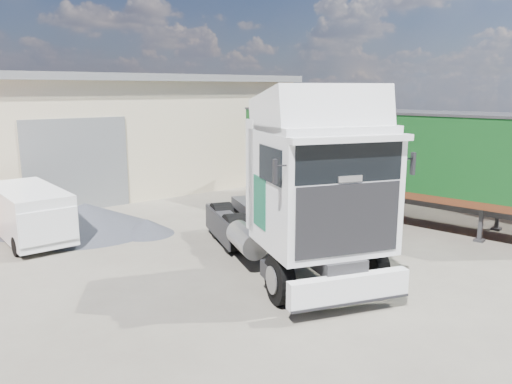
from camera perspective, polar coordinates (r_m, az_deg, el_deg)
ground at (r=13.11m, az=3.10°, el=-9.29°), size 120.00×120.00×0.00m
brick_boundary_wall at (r=24.97m, az=14.62°, el=3.44°), size 0.35×26.00×2.50m
tractor_unit at (r=12.36m, az=5.56°, el=-0.83°), size 4.75×7.52×4.81m
box_trailer at (r=18.91m, az=14.45°, el=4.37°), size 4.86×12.06×3.92m
panel_van at (r=17.01m, az=-24.33°, el=-2.36°), size 1.79×4.12×1.66m
gravel_heap at (r=17.49m, az=-19.16°, el=-2.93°), size 5.75×5.71×1.00m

